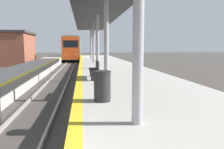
{
  "coord_description": "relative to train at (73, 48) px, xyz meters",
  "views": [
    {
      "loc": [
        1.82,
        -2.21,
        2.61
      ],
      "look_at": [
        4.95,
        20.89,
        -0.35
      ],
      "focal_mm": 35.0,
      "sensor_mm": 36.0,
      "label": 1
    }
  ],
  "objects": [
    {
      "name": "trash_bin",
      "position": [
        2.4,
        -38.54,
        -0.86
      ],
      "size": [
        0.53,
        0.53,
        0.92
      ],
      "color": "#262628",
      "rests_on": "platform_right"
    },
    {
      "name": "station_canopy",
      "position": [
        2.95,
        -28.57,
        2.66
      ],
      "size": [
        3.49,
        30.06,
        4.17
      ],
      "color": "#99999E",
      "rests_on": "platform_right"
    },
    {
      "name": "train",
      "position": [
        0.0,
        0.0,
        0.0
      ],
      "size": [
        2.9,
        19.43,
        4.53
      ],
      "color": "black",
      "rests_on": "ground"
    },
    {
      "name": "bench",
      "position": [
        2.45,
        -33.73,
        -0.82
      ],
      "size": [
        0.44,
        1.91,
        0.92
      ],
      "color": "#28282D",
      "rests_on": "platform_right"
    }
  ]
}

